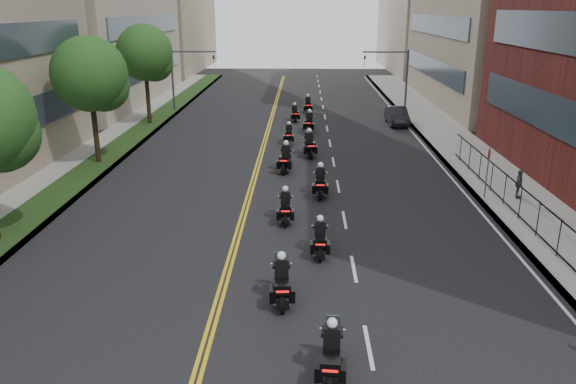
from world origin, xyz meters
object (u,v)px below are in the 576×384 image
Objects in this scene: motorcycle_4 at (285,208)px; motorcycle_7 at (309,145)px; motorcycle_3 at (320,239)px; motorcycle_8 at (289,135)px; motorcycle_6 at (286,159)px; parked_sedan at (397,116)px; motorcycle_11 at (308,105)px; motorcycle_2 at (282,282)px; pedestrian_c at (519,184)px; motorcycle_5 at (320,183)px; motorcycle_10 at (295,114)px; motorcycle_1 at (331,355)px; motorcycle_9 at (309,123)px.

motorcycle_7 is (1.18, 11.62, 0.07)m from motorcycle_4.
motorcycle_8 is (-1.68, 18.60, -0.01)m from motorcycle_3.
motorcycle_3 is 0.87× the size of motorcycle_7.
parked_sedan is at bearing 64.01° from motorcycle_6.
motorcycle_11 is 0.54× the size of parked_sedan.
motorcycle_2 is at bearing -99.40° from motorcycle_7.
motorcycle_6 is 3.83m from motorcycle_7.
pedestrian_c is at bearing -68.49° from motorcycle_11.
motorcycle_5 is at bearing 88.92° from motorcycle_3.
motorcycle_4 reaches higher than motorcycle_10.
motorcycle_1 is at bearing -85.41° from motorcycle_8.
parked_sedan is (7.27, 10.50, -0.01)m from motorcycle_7.
motorcycle_9 is (1.14, 26.22, 0.02)m from motorcycle_2.
motorcycle_6 is at bearing 114.90° from motorcycle_5.
motorcycle_7 is 1.68× the size of pedestrian_c.
motorcycle_4 is 23.68m from parked_sedan.
motorcycle_7 is at bearing 91.62° from motorcycle_3.
motorcycle_3 is 0.91× the size of motorcycle_5.
motorcycle_2 reaches higher than motorcycle_3.
motorcycle_7 is at bearing -84.54° from motorcycle_9.
motorcycle_5 is at bearing -91.66° from motorcycle_10.
motorcycle_9 reaches higher than motorcycle_8.
motorcycle_5 is 19.58m from motorcycle_10.
motorcycle_11 is (-0.25, 30.62, 0.05)m from motorcycle_3.
motorcycle_5 is 11.59m from motorcycle_8.
motorcycle_7 is (-0.35, 22.76, 0.06)m from motorcycle_1.
parked_sedan is at bearing 67.16° from motorcycle_4.
motorcycle_3 is at bearing -84.10° from motorcycle_8.
motorcycle_2 is 15.32m from pedestrian_c.
motorcycle_3 is at bearing -95.10° from motorcycle_7.
motorcycle_5 is at bearing -79.88° from motorcycle_8.
motorcycle_6 is at bearing -117.85° from motorcycle_7.
motorcycle_6 is 1.07× the size of motorcycle_11.
motorcycle_9 is at bearing -80.55° from motorcycle_10.
motorcycle_2 is 1.08× the size of motorcycle_10.
motorcycle_6 is at bearing 99.95° from motorcycle_1.
motorcycle_5 is at bearing 78.13° from motorcycle_2.
motorcycle_6 is at bearing -95.90° from motorcycle_11.
pedestrian_c is (11.69, -4.98, 0.16)m from motorcycle_6.
motorcycle_1 is 0.96× the size of motorcycle_5.
motorcycle_2 is at bearing 114.70° from motorcycle_1.
motorcycle_3 is at bearing -93.36° from motorcycle_10.
motorcycle_6 reaches higher than motorcycle_10.
motorcycle_11 is (-0.34, 38.26, 0.02)m from motorcycle_1.
motorcycle_4 is 1.05× the size of motorcycle_8.
motorcycle_1 is 1.54× the size of pedestrian_c.
pedestrian_c is at bearing -51.37° from motorcycle_9.
motorcycle_3 is at bearing 95.30° from motorcycle_1.
motorcycle_6 reaches higher than pedestrian_c.
pedestrian_c is at bearing -66.79° from motorcycle_10.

